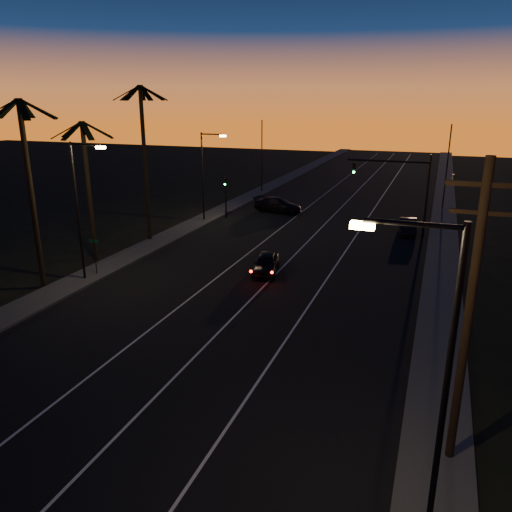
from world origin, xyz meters
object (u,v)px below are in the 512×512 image
at_px(signal_mast, 400,179).
at_px(cross_car, 278,205).
at_px(utility_pole, 469,313).
at_px(lead_car, 266,264).
at_px(right_car, 408,226).

bearing_deg(signal_mast, cross_car, 160.82).
relative_size(utility_pole, lead_car, 2.14).
distance_m(utility_pole, signal_mast, 30.33).
bearing_deg(right_car, cross_car, 161.55).
bearing_deg(lead_car, right_car, 59.62).
relative_size(utility_pole, cross_car, 1.82).
distance_m(lead_car, right_car, 16.59).
distance_m(signal_mast, lead_car, 16.75).
distance_m(utility_pole, lead_car, 20.05).
height_order(right_car, cross_car, cross_car).
bearing_deg(signal_mast, utility_pole, -81.53).
xyz_separation_m(signal_mast, right_car, (1.03, -0.17, -4.11)).
height_order(utility_pole, lead_car, utility_pole).
relative_size(right_car, cross_car, 0.75).
xyz_separation_m(signal_mast, lead_car, (-7.36, -14.48, -4.09)).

